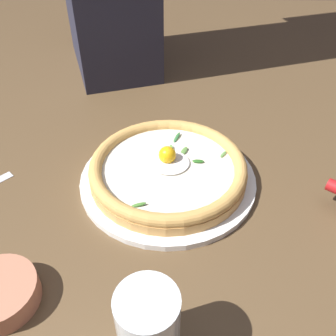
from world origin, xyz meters
name	(u,v)px	position (x,y,z in m)	size (l,w,h in m)	color
ground_plane	(147,192)	(0.00, 0.00, -0.01)	(2.40, 2.40, 0.03)	brown
pizza_plate	(168,178)	(-0.04, -0.02, 0.01)	(0.33, 0.33, 0.01)	white
pizza	(168,168)	(-0.04, -0.02, 0.03)	(0.29, 0.29, 0.06)	tan
drinking_glass	(149,331)	(-0.03, 0.30, 0.05)	(0.07, 0.07, 0.12)	silver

